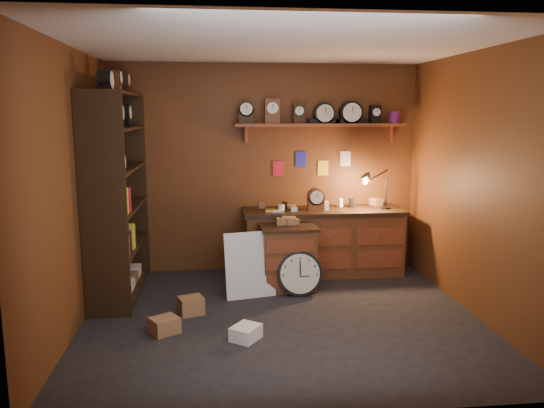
{
  "coord_description": "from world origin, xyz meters",
  "views": [
    {
      "loc": [
        -0.65,
        -5.11,
        2.08
      ],
      "look_at": [
        -0.06,
        0.35,
        1.13
      ],
      "focal_mm": 35.0,
      "sensor_mm": 36.0,
      "label": 1
    }
  ],
  "objects_px": {
    "workbench": "(323,238)",
    "big_round_clock": "(300,274)",
    "shelving_unit": "(114,186)",
    "low_cabinet": "(287,254)"
  },
  "relations": [
    {
      "from": "shelving_unit",
      "to": "workbench",
      "type": "relative_size",
      "value": 1.24
    },
    {
      "from": "workbench",
      "to": "big_round_clock",
      "type": "xyz_separation_m",
      "value": [
        -0.44,
        -0.8,
        -0.22
      ]
    },
    {
      "from": "big_round_clock",
      "to": "workbench",
      "type": "bearing_deg",
      "value": 61.51
    },
    {
      "from": "workbench",
      "to": "big_round_clock",
      "type": "relative_size",
      "value": 3.99
    },
    {
      "from": "workbench",
      "to": "low_cabinet",
      "type": "distance_m",
      "value": 0.75
    },
    {
      "from": "shelving_unit",
      "to": "big_round_clock",
      "type": "distance_m",
      "value": 2.33
    },
    {
      "from": "shelving_unit",
      "to": "big_round_clock",
      "type": "bearing_deg",
      "value": -8.41
    },
    {
      "from": "shelving_unit",
      "to": "workbench",
      "type": "bearing_deg",
      "value": 11.1
    },
    {
      "from": "workbench",
      "to": "big_round_clock",
      "type": "bearing_deg",
      "value": -118.49
    },
    {
      "from": "workbench",
      "to": "low_cabinet",
      "type": "xyz_separation_m",
      "value": [
        -0.54,
        -0.51,
        -0.06
      ]
    }
  ]
}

